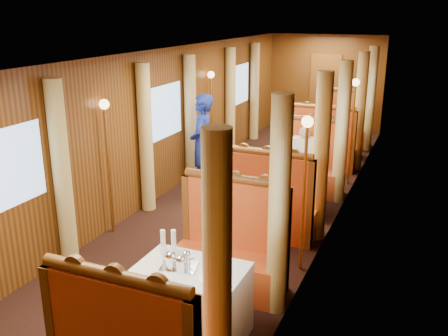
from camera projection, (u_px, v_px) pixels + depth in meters
The scene contains 46 objects.
floor at pixel (245, 204), 8.32m from camera, with size 3.00×12.00×0.01m, color black, non-canonical shape.
ceiling at pixel (247, 51), 7.56m from camera, with size 3.00×12.00×0.01m, color silver, non-canonical shape.
wall_far at pixel (325, 83), 13.21m from camera, with size 3.00×2.50×0.01m, color brown, non-canonical shape.
wall_left at pixel (164, 123), 8.50m from camera, with size 12.00×2.50×0.01m, color brown, non-canonical shape.
wall_right at pixel (341, 141), 7.38m from camera, with size 12.00×2.50×0.01m, color brown, non-canonical shape.
doorway_far at pixel (325, 92), 13.26m from camera, with size 0.80×0.04×2.00m, color brown.
table_near at pixel (191, 303), 4.86m from camera, with size 1.05×0.72×0.75m, color white.
banquette_near_aft at pixel (230, 254), 5.73m from camera, with size 1.30×0.55×1.34m.
table_mid at pixel (289, 189), 7.93m from camera, with size 1.05×0.72×0.75m, color white.
banquette_mid_fwd at pixel (270, 209), 7.02m from camera, with size 1.30×0.55×1.34m.
banquette_mid_aft at pixel (305, 169), 8.80m from camera, with size 1.30×0.55×1.34m.
table_far at pixel (333, 139), 11.00m from camera, with size 1.05×0.72×0.75m, color white.
banquette_far_fwd at pixel (323, 148), 10.09m from camera, with size 1.30×0.55×1.34m.
banquette_far_aft at pixel (341, 127), 11.87m from camera, with size 1.30×0.55×1.34m.
tea_tray at pixel (179, 266), 4.77m from camera, with size 0.34×0.26×0.01m, color silver.
teapot_left at pixel (171, 263), 4.71m from camera, with size 0.18×0.13×0.14m, color silver, non-canonical shape.
teapot_right at pixel (181, 266), 4.66m from camera, with size 0.16×0.12×0.13m, color silver, non-canonical shape.
teapot_back at pixel (186, 260), 4.79m from camera, with size 0.15×0.11×0.12m, color silver, non-canonical shape.
fruit_plate at pixel (211, 278), 4.54m from camera, with size 0.24×0.24×0.05m.
cup_inboard at pixel (163, 245), 4.99m from camera, with size 0.08×0.08×0.26m.
cup_outboard at pixel (174, 245), 4.99m from camera, with size 0.08×0.08×0.26m.
rose_vase_mid at pixel (292, 156), 7.77m from camera, with size 0.06×0.06×0.36m.
rose_vase_far at pixel (332, 115), 10.82m from camera, with size 0.06×0.06×0.36m.
window_left_near at pixel (3, 171), 5.36m from camera, with size 1.20×0.90×0.01m, color #8CADD8, non-canonical shape.
curtain_left_near_b at pixel (62, 175), 6.09m from camera, with size 0.22×0.22×2.35m, color tan.
window_right_near at pixel (265, 212), 4.26m from camera, with size 1.20×0.90×0.01m, color #8CADD8, non-canonical shape.
curtain_right_near_a at pixel (217, 282), 3.70m from camera, with size 0.22×0.22×2.35m, color tan.
curtain_right_near_b at pixel (279, 208), 5.06m from camera, with size 0.22×0.22×2.35m, color tan.
window_left_mid at pixel (164, 112), 8.43m from camera, with size 1.20×0.90×0.01m, color #8CADD8, non-canonical shape.
curtain_left_mid_a at pixel (146, 139), 7.79m from camera, with size 0.22×0.22×2.35m, color tan.
curtain_left_mid_b at pixel (190, 119), 9.16m from camera, with size 0.22×0.22×2.35m, color tan.
window_right_mid at pixel (341, 127), 7.33m from camera, with size 1.20×0.90×0.01m, color #8CADD8, non-canonical shape.
curtain_right_mid_a at pixel (321, 158), 6.77m from camera, with size 0.22×0.22×2.35m, color tan.
curtain_right_mid_b at pixel (342, 133), 8.14m from camera, with size 0.22×0.22×2.35m, color tan.
window_left_far at pixel (239, 85), 11.50m from camera, with size 1.20×0.90×0.01m, color #8CADD8, non-canonical shape.
curtain_left_far_a at pixel (230, 102), 10.86m from camera, with size 0.22×0.22×2.35m, color tan.
curtain_left_far_b at pixel (254, 92), 12.23m from camera, with size 0.22×0.22×2.35m, color tan.
window_right_far at pixel (371, 93), 10.40m from camera, with size 1.20×0.90×0.01m, color #8CADD8, non-canonical shape.
curtain_right_far_a at pixel (360, 112), 9.84m from camera, with size 0.22×0.22×2.35m, color tan.
curtain_right_far_b at pixel (370, 99), 11.21m from camera, with size 0.22×0.22×2.35m, color tan.
sconce_left_fore at pixel (107, 140), 6.89m from camera, with size 0.14×0.14×1.95m.
sconce_right_fore at pixel (305, 163), 5.85m from camera, with size 0.14×0.14×1.95m.
sconce_left_aft at pixel (211, 100), 9.96m from camera, with size 0.14×0.14×1.95m.
sconce_right_aft at pixel (354, 110), 8.92m from camera, with size 0.14×0.14×1.95m.
steward at pixel (202, 144), 8.70m from camera, with size 0.63×0.42×1.74m, color navy.
passenger at pixel (303, 154), 8.53m from camera, with size 0.40×0.44×0.76m.
Camera 1 is at (2.70, -7.27, 3.10)m, focal length 40.00 mm.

